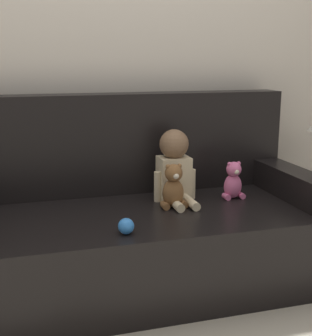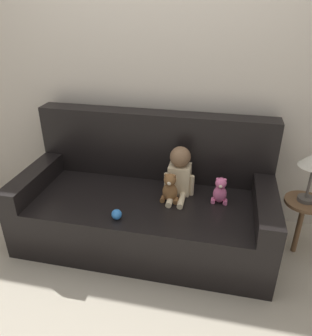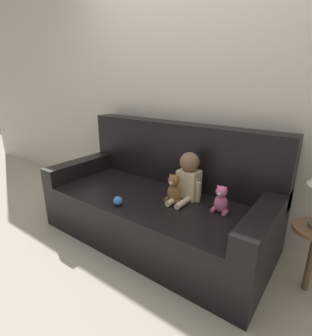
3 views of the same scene
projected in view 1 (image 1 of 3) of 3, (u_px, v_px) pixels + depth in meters
ground_plane at (136, 283)px, 2.54m from camera, size 12.00×12.00×0.00m
wall_back at (112, 39)px, 2.75m from camera, size 8.00×0.05×2.60m
couch at (132, 222)px, 2.54m from camera, size 1.98×0.91×0.99m
person_baby at (175, 167)px, 2.58m from camera, size 0.24×0.33×0.39m
teddy_bear_brown at (173, 187)px, 2.46m from camera, size 0.14×0.11×0.24m
plush_toy_side at (233, 181)px, 2.62m from camera, size 0.12×0.10×0.21m
toy_ball at (126, 226)px, 2.09m from camera, size 0.07×0.07×0.07m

